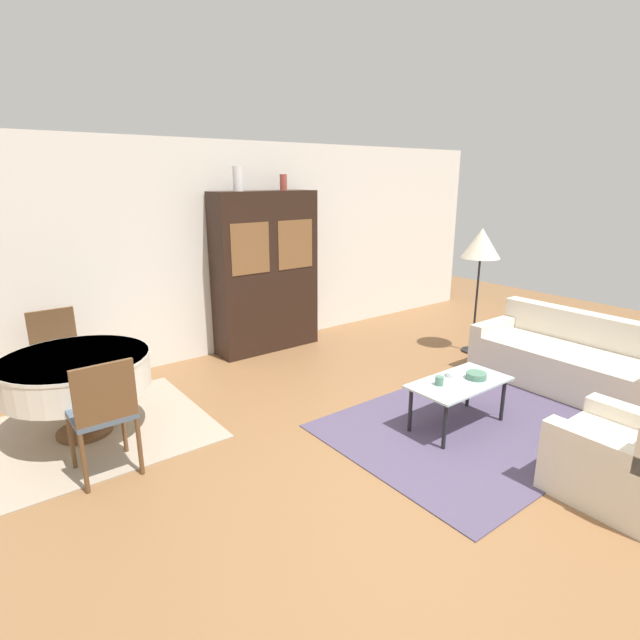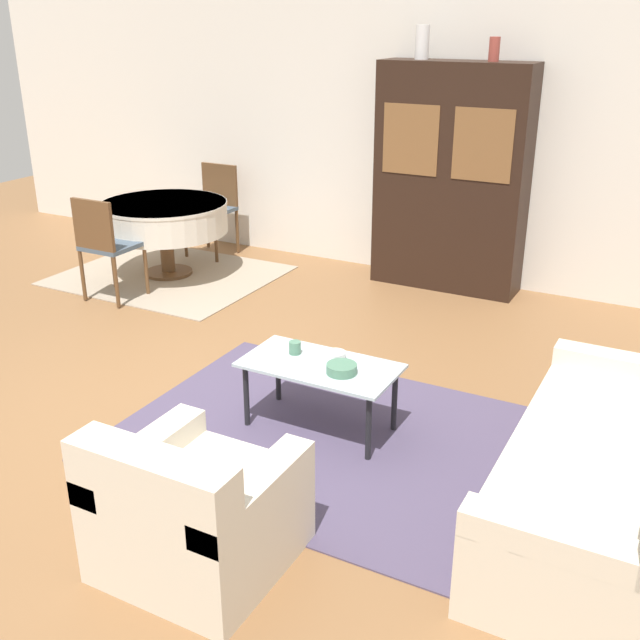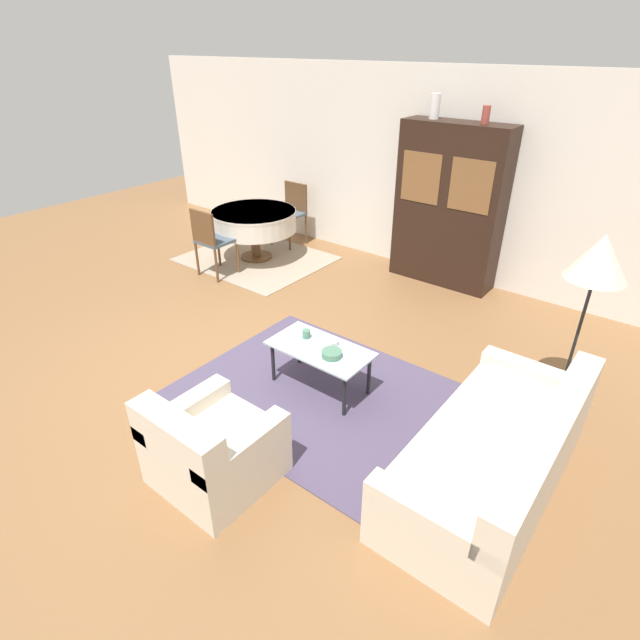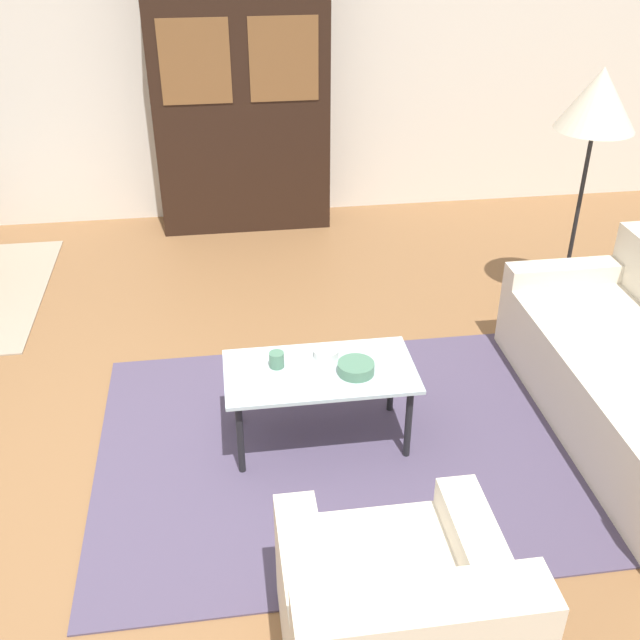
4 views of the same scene
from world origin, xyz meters
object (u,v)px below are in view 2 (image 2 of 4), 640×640
at_px(coffee_table, 320,371).
at_px(bowl_small, 335,355).
at_px(bowl, 342,369).
at_px(couch, 612,478).
at_px(cup, 295,348).
at_px(dining_table, 164,217).
at_px(vase_short, 494,49).
at_px(dining_chair_far, 214,203).
at_px(display_cabinet, 451,179).
at_px(armchair, 194,513).
at_px(dining_chair_near, 105,241).
at_px(vase_tall, 422,42).

xyz_separation_m(coffee_table, bowl_small, (0.05, 0.11, 0.07)).
bearing_deg(coffee_table, bowl, -16.26).
relative_size(couch, cup, 24.35).
xyz_separation_m(couch, coffee_table, (-1.77, 0.18, 0.11)).
bearing_deg(couch, bowl, 85.56).
relative_size(dining_table, vase_short, 6.26).
bearing_deg(cup, dining_chair_far, 133.22).
distance_m(dining_chair_far, cup, 3.79).
distance_m(coffee_table, bowl, 0.20).
distance_m(coffee_table, display_cabinet, 3.07).
bearing_deg(bowl_small, cup, -169.00).
relative_size(armchair, coffee_table, 0.83).
relative_size(display_cabinet, bowl, 11.17).
bearing_deg(bowl, vase_short, 91.60).
distance_m(cup, vase_short, 3.40).
relative_size(dining_chair_far, vase_short, 4.80).
xyz_separation_m(armchair, bowl, (0.09, 1.36, 0.19)).
bearing_deg(bowl, dining_chair_near, 158.34).
distance_m(coffee_table, dining_table, 3.44).
distance_m(couch, dining_table, 5.07).
distance_m(armchair, dining_chair_far, 5.13).
distance_m(cup, bowl, 0.41).
xyz_separation_m(couch, bowl, (-1.59, 0.12, 0.19)).
distance_m(dining_chair_near, dining_chair_far, 1.69).
relative_size(cup, bowl_small, 0.63).
distance_m(bowl_small, vase_short, 3.36).
bearing_deg(display_cabinet, vase_short, 0.17).
xyz_separation_m(armchair, dining_table, (-2.89, 3.39, 0.30)).
height_order(armchair, dining_table, armchair).
xyz_separation_m(dining_chair_near, dining_chair_far, (0.00, 1.69, 0.00)).
xyz_separation_m(dining_chair_far, cup, (2.59, -2.76, -0.07)).
bearing_deg(dining_chair_near, dining_chair_far, 90.00).
relative_size(dining_chair_near, bowl_small, 7.34).
xyz_separation_m(couch, dining_chair_near, (-4.58, 1.31, 0.28)).
bearing_deg(bowl, vase_tall, 103.68).
xyz_separation_m(armchair, dining_chair_near, (-2.89, 2.54, 0.27)).
distance_m(dining_table, dining_chair_far, 0.84).
height_order(cup, bowl, cup).
xyz_separation_m(coffee_table, dining_table, (-2.81, 1.98, 0.19)).
height_order(coffee_table, dining_table, dining_table).
bearing_deg(display_cabinet, couch, -57.95).
height_order(coffee_table, dining_chair_near, dining_chair_near).
bearing_deg(dining_table, armchair, -49.54).
relative_size(armchair, dining_table, 0.64).
height_order(armchair, dining_chair_far, dining_chair_far).
bearing_deg(dining_chair_near, bowl_small, -19.67).
height_order(display_cabinet, cup, display_cabinet).
xyz_separation_m(display_cabinet, dining_chair_far, (-2.59, -0.18, -0.48)).
relative_size(couch, dining_chair_near, 2.09).
xyz_separation_m(display_cabinet, dining_chair_near, (-2.59, -1.87, -0.48)).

